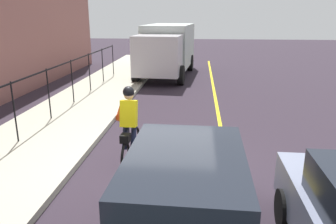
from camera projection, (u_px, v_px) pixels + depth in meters
The scene contains 8 objects.
ground_plane at pixel (157, 169), 7.51m from camera, with size 80.00×80.00×0.00m, color #2E2530.
lane_line_centre at pixel (229, 172), 7.36m from camera, with size 36.00×0.12×0.01m, color yellow.
sidewalk at pixel (13, 160), 7.78m from camera, with size 40.00×3.20×0.15m, color #B4B29D.
iron_fence at pixel (12, 97), 8.41m from camera, with size 20.24×0.04×1.60m.
cyclist_lead at pixel (129, 126), 7.62m from camera, with size 1.71×0.37×1.83m.
parked_sedan_rear at pixel (184, 211), 4.47m from camera, with size 4.44×2.00×1.58m.
box_truck_background at pixel (167, 48), 18.46m from camera, with size 6.87×2.95×2.78m.
traffic_cone_near at pixel (120, 111), 10.98m from camera, with size 0.36×0.36×0.55m, color #F65418.
Camera 1 is at (-6.77, -0.88, 3.38)m, focal length 35.58 mm.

